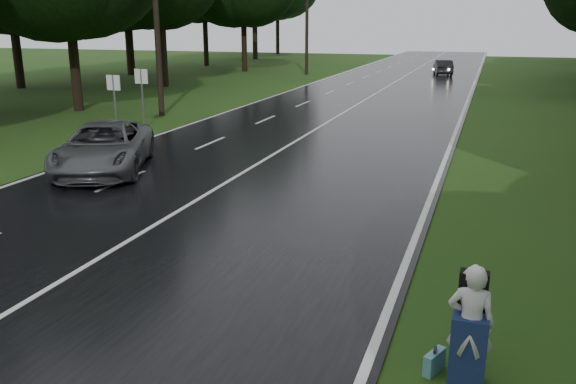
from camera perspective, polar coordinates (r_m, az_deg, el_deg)
name	(u,v)px	position (r m, az deg, el deg)	size (l,w,h in m)	color
road	(326,123)	(27.91, 3.67, 6.52)	(12.00, 140.00, 0.04)	black
lane_center	(326,123)	(27.91, 3.67, 6.57)	(0.12, 140.00, 0.01)	silver
grey_car	(104,147)	(19.58, -17.09, 4.07)	(2.47, 5.36, 1.49)	#505355
far_car	(443,67)	(54.82, 14.49, 11.38)	(1.36, 3.89, 1.28)	black
hitchhiker	(470,328)	(8.28, 16.90, -12.21)	(0.61, 0.54, 1.65)	silver
suitcase	(434,362)	(8.64, 13.71, -15.38)	(0.12, 0.42, 0.30)	teal
utility_pole_mid	(162,115)	(31.03, -11.88, 7.13)	(1.80, 0.28, 11.00)	black
utility_pole_far	(306,75)	(53.90, 1.76, 11.06)	(1.80, 0.28, 10.07)	black
road_sign_a	(118,137)	(25.53, -15.86, 5.01)	(0.60, 0.10, 2.51)	white
road_sign_b	(145,129)	(27.22, -13.45, 5.83)	(0.62, 0.10, 2.59)	white
tree_left_d	(79,110)	(33.95, -19.21, 7.32)	(9.15, 9.15, 14.29)	black
tree_left_e	(164,86)	(45.01, -11.66, 9.79)	(9.64, 9.64, 15.06)	black
tree_left_f	(245,71)	(57.65, -4.13, 11.35)	(9.59, 9.59, 14.99)	black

